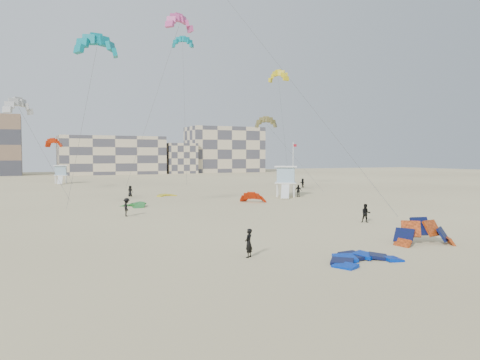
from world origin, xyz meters
name	(u,v)px	position (x,y,z in m)	size (l,w,h in m)	color
ground	(293,257)	(0.00, 0.00, 0.00)	(320.00, 320.00, 0.00)	beige
kite_ground_blue	(363,262)	(2.84, -2.84, 0.00)	(4.06, 4.22, 0.68)	#0037BF
kite_ground_orange	(424,245)	(9.85, -0.43, 0.00)	(4.19, 2.99, 2.86)	#FC591A
kite_ground_green	(133,207)	(-3.11, 30.72, 0.00)	(3.44, 3.56, 0.96)	#24802B
kite_ground_red_far	(254,202)	(12.03, 30.01, 0.00)	(3.53, 2.92, 2.18)	red
kite_ground_yellow	(166,196)	(4.20, 43.08, 0.00)	(2.70, 2.83, 0.50)	#D8E30E
kitesurfer_main	(249,243)	(-2.46, 0.89, 0.84)	(0.61, 0.40, 1.68)	black
kitesurfer_b	(366,213)	(13.05, 9.41, 0.82)	(0.80, 0.62, 1.65)	black
kitesurfer_c	(127,207)	(-5.41, 22.41, 0.90)	(1.16, 0.67, 1.80)	black
kitesurfer_d	(298,191)	(21.11, 33.97, 0.88)	(1.03, 0.43, 1.76)	black
kitesurfer_e	(130,191)	(-0.74, 44.57, 0.79)	(0.78, 0.50, 1.59)	black
kitesurfer_f	(303,183)	(32.31, 50.80, 0.83)	(1.54, 0.49, 1.66)	black
kite_fly_teal_a	(97,47)	(-8.03, 22.04, 15.99)	(5.01, 4.22, 16.37)	#06888C
kite_fly_grey	(19,108)	(-14.85, 29.80, 10.84)	(6.94, 4.24, 10.85)	beige
kite_fly_pink	(180,24)	(5.30, 39.49, 24.06)	(8.69, 11.61, 24.56)	#D7408D
kite_fly_olive	(266,123)	(17.51, 37.14, 10.62)	(6.91, 9.70, 10.77)	brown
kite_fly_yellow	(278,77)	(24.64, 46.48, 19.15)	(6.40, 5.49, 19.25)	#D8E30E
kite_fly_teal_b	(183,43)	(11.88, 59.21, 26.33)	(4.78, 8.20, 26.41)	#06888C
kite_fly_red	(54,144)	(-10.04, 63.83, 8.00)	(4.76, 8.02, 8.33)	red
lifeguard_tower_near	(286,181)	(19.68, 35.05, 2.20)	(4.31, 6.67, 4.43)	white
lifeguard_tower_far	(61,174)	(-7.94, 81.81, 1.93)	(3.11, 5.52, 3.89)	white
flagpole	(293,167)	(22.54, 37.88, 4.18)	(0.65, 0.10, 7.96)	white
condo_mid	(111,155)	(10.00, 130.00, 6.00)	(32.00, 16.00, 12.00)	beige
condo_east	(224,150)	(50.00, 132.00, 8.00)	(26.00, 14.00, 16.00)	beige
condo_fill_right	(179,158)	(32.00, 128.00, 5.00)	(10.00, 10.00, 10.00)	beige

